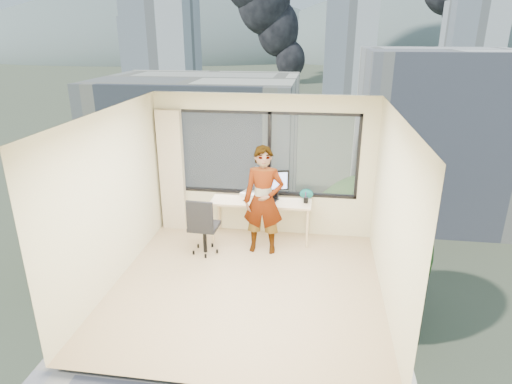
% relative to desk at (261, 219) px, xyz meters
% --- Properties ---
extents(floor, '(4.00, 4.00, 0.01)m').
position_rel_desk_xyz_m(floor, '(0.00, -1.66, -0.38)').
color(floor, tan).
rests_on(floor, ground).
extents(ceiling, '(4.00, 4.00, 0.01)m').
position_rel_desk_xyz_m(ceiling, '(0.00, -1.66, 2.23)').
color(ceiling, white).
rests_on(ceiling, ground).
extents(wall_front, '(4.00, 0.01, 2.60)m').
position_rel_desk_xyz_m(wall_front, '(0.00, -3.66, 0.93)').
color(wall_front, beige).
rests_on(wall_front, ground).
extents(wall_left, '(0.01, 4.00, 2.60)m').
position_rel_desk_xyz_m(wall_left, '(-2.00, -1.66, 0.93)').
color(wall_left, beige).
rests_on(wall_left, ground).
extents(wall_right, '(0.01, 4.00, 2.60)m').
position_rel_desk_xyz_m(wall_right, '(2.00, -1.66, 0.93)').
color(wall_right, beige).
rests_on(wall_right, ground).
extents(window_wall, '(3.30, 0.16, 1.55)m').
position_rel_desk_xyz_m(window_wall, '(0.05, 0.34, 1.15)').
color(window_wall, black).
rests_on(window_wall, ground).
extents(curtain, '(0.45, 0.14, 2.30)m').
position_rel_desk_xyz_m(curtain, '(-1.72, 0.22, 0.77)').
color(curtain, beige).
rests_on(curtain, floor).
extents(desk, '(1.80, 0.60, 0.75)m').
position_rel_desk_xyz_m(desk, '(0.00, 0.00, 0.00)').
color(desk, beige).
rests_on(desk, floor).
extents(chair, '(0.56, 0.56, 1.04)m').
position_rel_desk_xyz_m(chair, '(-0.89, -0.69, 0.15)').
color(chair, black).
rests_on(chair, floor).
extents(person, '(0.68, 0.45, 1.87)m').
position_rel_desk_xyz_m(person, '(0.10, -0.48, 0.56)').
color(person, '#2D2D33').
rests_on(person, floor).
extents(monitor, '(0.55, 0.27, 0.54)m').
position_rel_desk_xyz_m(monitor, '(0.21, 0.09, 0.65)').
color(monitor, black).
rests_on(monitor, desk).
extents(game_console, '(0.36, 0.33, 0.07)m').
position_rel_desk_xyz_m(game_console, '(-0.24, 0.19, 0.41)').
color(game_console, white).
rests_on(game_console, desk).
extents(laptop, '(0.38, 0.40, 0.21)m').
position_rel_desk_xyz_m(laptop, '(0.11, 0.03, 0.48)').
color(laptop, black).
rests_on(laptop, desk).
extents(cellphone, '(0.12, 0.09, 0.01)m').
position_rel_desk_xyz_m(cellphone, '(-0.27, -0.06, 0.38)').
color(cellphone, black).
rests_on(cellphone, desk).
extents(pen_cup, '(0.11, 0.11, 0.10)m').
position_rel_desk_xyz_m(pen_cup, '(0.80, -0.01, 0.43)').
color(pen_cup, black).
rests_on(pen_cup, desk).
extents(handbag, '(0.27, 0.19, 0.19)m').
position_rel_desk_xyz_m(handbag, '(0.80, 0.19, 0.47)').
color(handbag, '#0E554D').
rests_on(handbag, desk).
extents(exterior_ground, '(400.00, 400.00, 0.04)m').
position_rel_desk_xyz_m(exterior_ground, '(0.00, 118.34, -14.38)').
color(exterior_ground, '#515B3D').
rests_on(exterior_ground, ground).
extents(near_bldg_a, '(16.00, 12.00, 14.00)m').
position_rel_desk_xyz_m(near_bldg_a, '(-9.00, 28.34, -7.38)').
color(near_bldg_a, '#F0E7C9').
rests_on(near_bldg_a, exterior_ground).
extents(near_bldg_b, '(14.00, 13.00, 16.00)m').
position_rel_desk_xyz_m(near_bldg_b, '(12.00, 36.34, -6.38)').
color(near_bldg_b, white).
rests_on(near_bldg_b, exterior_ground).
extents(far_tower_a, '(14.00, 14.00, 28.00)m').
position_rel_desk_xyz_m(far_tower_a, '(-35.00, 93.34, -0.38)').
color(far_tower_a, silver).
rests_on(far_tower_a, exterior_ground).
extents(far_tower_b, '(13.00, 13.00, 30.00)m').
position_rel_desk_xyz_m(far_tower_b, '(8.00, 118.34, 0.62)').
color(far_tower_b, silver).
rests_on(far_tower_b, exterior_ground).
extents(far_tower_c, '(15.00, 15.00, 26.00)m').
position_rel_desk_xyz_m(far_tower_c, '(45.00, 138.34, -1.38)').
color(far_tower_c, silver).
rests_on(far_tower_c, exterior_ground).
extents(far_tower_d, '(16.00, 14.00, 22.00)m').
position_rel_desk_xyz_m(far_tower_d, '(-60.00, 148.34, -3.38)').
color(far_tower_d, silver).
rests_on(far_tower_d, exterior_ground).
extents(hill_a, '(288.00, 216.00, 90.00)m').
position_rel_desk_xyz_m(hill_a, '(-120.00, 318.34, -14.38)').
color(hill_a, slate).
rests_on(hill_a, exterior_ground).
extents(hill_b, '(300.00, 220.00, 96.00)m').
position_rel_desk_xyz_m(hill_b, '(100.00, 318.34, -14.38)').
color(hill_b, slate).
rests_on(hill_b, exterior_ground).
extents(tree_a, '(7.00, 7.00, 8.00)m').
position_rel_desk_xyz_m(tree_a, '(-16.00, 20.34, -10.38)').
color(tree_a, '#194B19').
rests_on(tree_a, exterior_ground).
extents(tree_b, '(7.60, 7.60, 9.00)m').
position_rel_desk_xyz_m(tree_b, '(4.00, 16.34, -9.88)').
color(tree_b, '#194B19').
rests_on(tree_b, exterior_ground).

